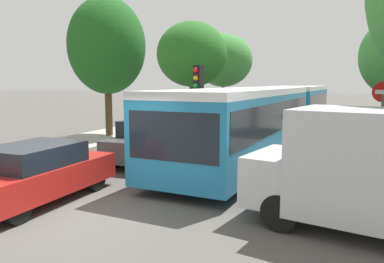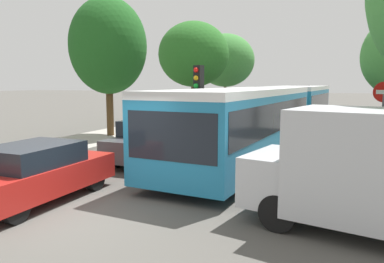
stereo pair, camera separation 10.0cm
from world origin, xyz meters
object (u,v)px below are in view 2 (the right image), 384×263
Objects in this scene: queued_car_red at (36,172)px; queued_car_black at (241,114)px; queued_car_blue at (270,105)px; traffic_light at (198,91)px; queued_car_navy at (257,109)px; tree_left_mid at (108,49)px; city_bus_rear at (293,94)px; tree_left_far at (194,54)px; tree_left_distant at (225,60)px; articulated_bus at (271,113)px; queued_car_graphite at (155,140)px; queued_car_white at (207,125)px; no_entry_sign at (383,110)px.

queued_car_red is 16.82m from queued_car_black.
queued_car_blue is 21.98m from traffic_light.
tree_left_mid reaches higher than queued_car_navy.
tree_left_mid is at bearing 175.28° from city_bus_rear.
tree_left_far is at bearing 11.01° from queued_car_red.
articulated_bus is at bearing -66.11° from tree_left_distant.
queued_car_black is 11.09m from queued_car_blue.
articulated_bus is 4.04× the size of queued_car_graphite.
traffic_light is at bearing -54.31° from queued_car_graphite.
tree_left_mid is at bearing -99.15° from traffic_light.
tree_left_mid is 0.98× the size of tree_left_distant.
queued_car_graphite is 21.32m from tree_left_distant.
traffic_light is 7.18m from tree_left_mid.
queued_car_graphite is at bearing -178.02° from queued_car_white.
traffic_light is at bearing -74.74° from no_entry_sign.
city_bus_rear reaches higher than queued_car_blue.
tree_left_distant is (-3.70, 3.41, 3.97)m from queued_car_navy.
city_bus_rear is at bearing 0.57° from queued_car_graphite.
tree_left_mid is (-4.50, -18.59, 3.68)m from queued_car_blue.
queued_car_white is 0.58× the size of tree_left_mid.
queued_car_white is 0.57× the size of tree_left_distant.
city_bus_rear is 1.61× the size of tree_left_mid.
city_bus_rear reaches higher than queued_car_black.
queued_car_blue is at bearing -159.12° from no_entry_sign.
queued_car_red is 22.31m from queued_car_navy.
articulated_bus is 2.49× the size of tree_left_distant.
queued_car_white is at bearing 1.98° from queued_car_graphite.
queued_car_navy is 5.59m from queued_car_blue.
queued_car_white is 0.93× the size of queued_car_black.
queued_car_graphite reaches higher than queued_car_white.
queued_car_black reaches higher than queued_car_red.
queued_car_black is (-3.26, 7.24, -0.74)m from articulated_bus.
articulated_bus is at bearing -110.55° from queued_car_white.
queued_car_blue is 1.55× the size of no_entry_sign.
queued_car_red is at bearing -16.90° from articulated_bus.
no_entry_sign is at bearing -57.88° from tree_left_distant.
articulated_bus is 13.22m from queued_car_navy.
queued_car_navy is at bearing 0.99° from queued_car_graphite.
queued_car_white is at bearing 18.56° from tree_left_mid.
queued_car_black is at bearing -178.26° from queued_car_blue.
tree_left_mid reaches higher than no_entry_sign.
queued_car_navy reaches higher than queued_car_red.
articulated_bus is 17.95m from tree_left_distant.
queued_car_blue is (0.12, 27.90, 0.07)m from queued_car_red.
articulated_bus is at bearing -164.57° from queued_car_navy.
city_bus_rear is 25.19m from tree_left_far.
tree_left_far reaches higher than articulated_bus.
queued_car_blue is 19.48m from tree_left_mid.
traffic_light reaches higher than queued_car_red.
city_bus_rear is 32.05m from queued_car_white.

